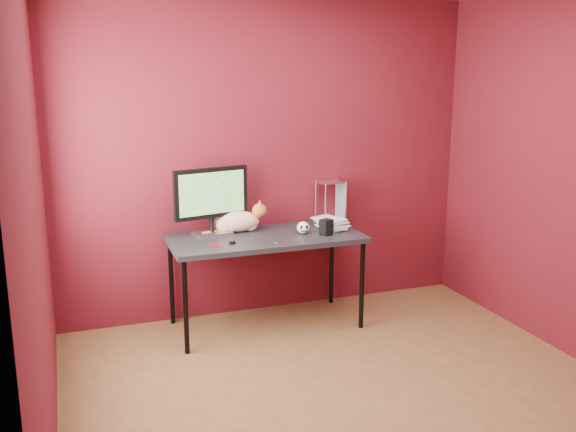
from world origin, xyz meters
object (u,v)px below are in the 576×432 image
object	(u,v)px
desk	(265,242)
skull_mug	(303,228)
monitor	(211,198)
speaker	(326,228)
book_stack	(322,169)
cat	(238,221)

from	to	relation	value
desk	skull_mug	xyz separation A→B (m)	(0.30, -0.05, 0.10)
monitor	desk	bearing A→B (deg)	-36.69
speaker	book_stack	bearing A→B (deg)	57.46
cat	skull_mug	xyz separation A→B (m)	(0.46, -0.25, -0.04)
monitor	book_stack	xyz separation A→B (m)	(0.87, -0.16, 0.20)
cat	speaker	xyz separation A→B (m)	(0.62, -0.33, -0.03)
speaker	book_stack	xyz separation A→B (m)	(0.03, 0.16, 0.44)
cat	skull_mug	bearing A→B (deg)	-17.89
desk	skull_mug	world-z (taller)	skull_mug
cat	skull_mug	world-z (taller)	cat
skull_mug	speaker	distance (m)	0.18
speaker	book_stack	distance (m)	0.47
desk	cat	bearing A→B (deg)	130.11
cat	desk	bearing A→B (deg)	-39.82
skull_mug	cat	bearing A→B (deg)	162.09
desk	monitor	world-z (taller)	monitor
monitor	skull_mug	distance (m)	0.76
desk	monitor	bearing A→B (deg)	154.72
monitor	book_stack	bearing A→B (deg)	-21.61
desk	skull_mug	distance (m)	0.32
monitor	cat	xyz separation A→B (m)	(0.22, 0.02, -0.21)
cat	book_stack	size ratio (longest dim) A/B	0.53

